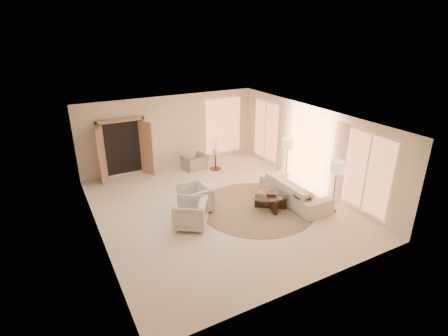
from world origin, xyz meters
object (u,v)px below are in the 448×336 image
accent_chair (195,160)px  floor_lamp_far (337,169)px  armchair_left (195,197)px  floor_lamp_near (288,146)px  end_vase (304,192)px  bowl (271,193)px  end_table (303,200)px  side_table (216,160)px  armchair_right (190,212)px  side_vase (215,150)px  sofa (294,190)px  coffee_table (271,199)px

accent_chair → floor_lamp_far: (2.26, -5.08, 0.99)m
armchair_left → accent_chair: (1.34, 3.07, -0.07)m
floor_lamp_near → end_vase: 2.20m
bowl → end_vase: end_vase is taller
end_table → side_table: size_ratio=0.96×
armchair_right → end_table: (3.27, -0.87, -0.04)m
accent_chair → side_table: size_ratio=1.34×
end_table → side_vase: 4.36m
accent_chair → side_vase: size_ratio=3.17×
side_table → floor_lamp_near: 3.03m
armchair_right → side_vase: bearing=176.7°
floor_lamp_far → end_vase: bearing=155.6°
sofa → floor_lamp_near: (0.58, 1.19, 1.04)m
coffee_table → floor_lamp_far: floor_lamp_far is taller
end_table → side_table: bearing=99.8°
armchair_right → end_vase: armchair_right is taller
armchair_left → side_vase: (2.04, 2.64, 0.33)m
end_vase → armchair_right: bearing=165.1°
side_table → end_vase: bearing=-80.2°
coffee_table → side_vase: (-0.04, 3.61, 0.48)m
floor_lamp_near → floor_lamp_far: 2.27m
armchair_left → armchair_right: armchair_left is taller
end_table → side_vase: bearing=99.8°
accent_chair → bowl: accent_chair is taller
sofa → side_table: 3.71m
end_table → floor_lamp_near: size_ratio=0.38×
accent_chair → bowl: size_ratio=2.78×
armchair_right → end_table: size_ratio=1.41×
armchair_right → floor_lamp_near: 4.33m
end_table → armchair_left: bearing=149.4°
sofa → end_vase: 0.81m
coffee_table → end_table: (0.70, -0.67, 0.11)m
sofa → end_table: (-0.25, -0.71, 0.03)m
floor_lamp_near → side_vase: 2.92m
bowl → side_vase: (-0.04, 3.61, 0.27)m
armchair_left → side_vase: side_vase is taller
floor_lamp_near → side_vase: floor_lamp_near is taller
armchair_right → bowl: armchair_right is taller
coffee_table → end_table: bearing=-43.9°
side_table → bowl: bearing=-89.3°
side_table → side_vase: 0.39m
armchair_left → end_table: bearing=58.8°
armchair_right → side_table: (2.53, 3.41, -0.05)m
coffee_table → side_vase: size_ratio=5.99×
sofa → bowl: sofa is taller
sofa → accent_chair: 4.33m
armchair_left → floor_lamp_near: (3.60, 0.26, 0.96)m
armchair_right → floor_lamp_near: size_ratio=0.53×
sofa → bowl: size_ratio=8.15×
coffee_table → side_table: side_table is taller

